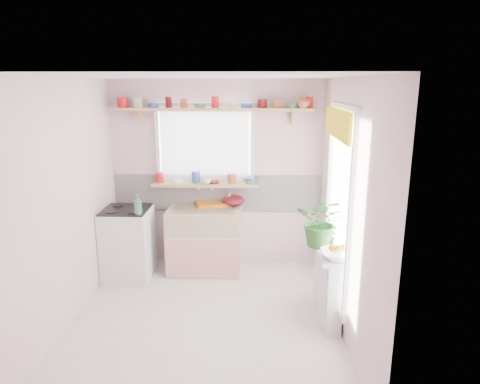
{
  "coord_description": "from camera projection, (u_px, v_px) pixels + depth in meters",
  "views": [
    {
      "loc": [
        0.52,
        -4.01,
        2.44
      ],
      "look_at": [
        0.35,
        0.55,
        1.28
      ],
      "focal_mm": 32.0,
      "sensor_mm": 36.0,
      "label": 1
    }
  ],
  "objects": [
    {
      "name": "cooker_bottle",
      "position": [
        138.0,
        205.0,
        5.09
      ],
      "size": [
        0.1,
        0.1,
        0.25
      ],
      "primitive_type": "imported",
      "rotation": [
        0.0,
        0.0,
        -0.03
      ],
      "color": "#3C784E",
      "rests_on": "cooker"
    },
    {
      "name": "fruit",
      "position": [
        339.0,
        249.0,
        4.15
      ],
      "size": [
        0.2,
        0.14,
        0.1
      ],
      "color": "orange",
      "rests_on": "fruit_bowl"
    },
    {
      "name": "sill_cup",
      "position": [
        207.0,
        181.0,
        5.59
      ],
      "size": [
        0.11,
        0.11,
        0.09
      ],
      "primitive_type": "imported",
      "rotation": [
        0.0,
        0.0,
        0.03
      ],
      "color": "silver",
      "rests_on": "windowsill"
    },
    {
      "name": "windowsill",
      "position": [
        205.0,
        184.0,
        5.66
      ],
      "size": [
        1.4,
        0.22,
        0.04
      ],
      "primitive_type": "cube",
      "color": "tan",
      "rests_on": "room"
    },
    {
      "name": "sink_unit",
      "position": [
        205.0,
        240.0,
        5.66
      ],
      "size": [
        0.95,
        0.65,
        1.11
      ],
      "color": "white",
      "rests_on": "ground"
    },
    {
      "name": "herb_pot",
      "position": [
        331.0,
        234.0,
        4.55
      ],
      "size": [
        0.14,
        0.12,
        0.22
      ],
      "primitive_type": "imported",
      "rotation": [
        0.0,
        0.0,
        -0.38
      ],
      "color": "#2F6127",
      "rests_on": "radiator_ledge"
    },
    {
      "name": "sill_crockery",
      "position": [
        201.0,
        179.0,
        5.65
      ],
      "size": [
        1.35,
        0.11,
        0.12
      ],
      "color": "red",
      "rests_on": "windowsill"
    },
    {
      "name": "pine_shelf",
      "position": [
        215.0,
        109.0,
        5.41
      ],
      "size": [
        2.52,
        0.24,
        0.04
      ],
      "primitive_type": "cube",
      "color": "tan",
      "rests_on": "room"
    },
    {
      "name": "room",
      "position": [
        268.0,
        178.0,
        4.98
      ],
      "size": [
        3.2,
        3.2,
        3.2
      ],
      "color": "silver",
      "rests_on": "ground"
    },
    {
      "name": "cooker",
      "position": [
        128.0,
        243.0,
        5.45
      ],
      "size": [
        0.58,
        0.58,
        0.93
      ],
      "color": "white",
      "rests_on": "ground"
    },
    {
      "name": "sill_bowl",
      "position": [
        252.0,
        180.0,
        5.69
      ],
      "size": [
        0.22,
        0.22,
        0.07
      ],
      "primitive_type": "imported",
      "rotation": [
        0.0,
        0.0,
        0.04
      ],
      "color": "#3568AD",
      "rests_on": "windowsill"
    },
    {
      "name": "shelf_crockery",
      "position": [
        214.0,
        103.0,
        5.39
      ],
      "size": [
        2.47,
        0.11,
        0.12
      ],
      "color": "red",
      "rests_on": "pine_shelf"
    },
    {
      "name": "shelf_vase",
      "position": [
        304.0,
        101.0,
        5.28
      ],
      "size": [
        0.21,
        0.21,
        0.17
      ],
      "primitive_type": "imported",
      "rotation": [
        0.0,
        0.0,
        0.38
      ],
      "color": "#B25136",
      "rests_on": "pine_shelf"
    },
    {
      "name": "jade_plant",
      "position": [
        322.0,
        221.0,
        4.44
      ],
      "size": [
        0.6,
        0.56,
        0.54
      ],
      "primitive_type": "imported",
      "rotation": [
        0.0,
        0.0,
        -0.35
      ],
      "color": "#2C5F26",
      "rests_on": "radiator_ledge"
    },
    {
      "name": "fruit_bowl",
      "position": [
        338.0,
        255.0,
        4.16
      ],
      "size": [
        0.34,
        0.34,
        0.08
      ],
      "primitive_type": "imported",
      "rotation": [
        0.0,
        0.0,
        0.03
      ],
      "color": "white",
      "rests_on": "radiator_ledge"
    },
    {
      "name": "dish_tray",
      "position": [
        212.0,
        204.0,
        5.75
      ],
      "size": [
        0.5,
        0.43,
        0.04
      ],
      "primitive_type": "cube",
      "rotation": [
        0.0,
        0.0,
        0.31
      ],
      "color": "orange",
      "rests_on": "sink_unit"
    },
    {
      "name": "colander",
      "position": [
        233.0,
        200.0,
        5.72
      ],
      "size": [
        0.31,
        0.31,
        0.13
      ],
      "primitive_type": "ellipsoid",
      "rotation": [
        0.0,
        0.0,
        0.04
      ],
      "color": "maroon",
      "rests_on": "sink_unit"
    },
    {
      "name": "soap_bottle_sink",
      "position": [
        229.0,
        199.0,
        5.72
      ],
      "size": [
        0.09,
        0.1,
        0.18
      ],
      "primitive_type": "imported",
      "rotation": [
        0.0,
        0.0,
        -0.14
      ],
      "color": "#FDF270",
      "rests_on": "sink_unit"
    },
    {
      "name": "radiator_ledge",
      "position": [
        328.0,
        281.0,
        4.55
      ],
      "size": [
        0.22,
        0.95,
        0.78
      ],
      "color": "white",
      "rests_on": "ground"
    }
  ]
}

